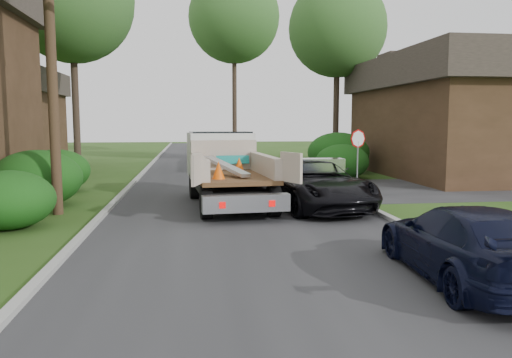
{
  "coord_description": "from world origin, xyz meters",
  "views": [
    {
      "loc": [
        -1.46,
        -10.49,
        2.77
      ],
      "look_at": [
        0.29,
        3.13,
        1.2
      ],
      "focal_mm": 35.0,
      "sensor_mm": 36.0,
      "label": 1
    }
  ],
  "objects_px": {
    "utility_pole": "(51,39)",
    "tree_left_far": "(71,0)",
    "black_pickup": "(313,184)",
    "navy_suv": "(467,243)",
    "house_right": "(471,114)",
    "tree_center_far": "(234,18)",
    "tree_right_far": "(338,28)",
    "stop_sign": "(358,147)",
    "flatbed_truck": "(225,164)"
  },
  "relations": [
    {
      "from": "utility_pole",
      "to": "tree_left_far",
      "type": "distance_m",
      "value": 12.77
    },
    {
      "from": "black_pickup",
      "to": "navy_suv",
      "type": "distance_m",
      "value": 7.67
    },
    {
      "from": "house_right",
      "to": "tree_center_far",
      "type": "height_order",
      "value": "tree_center_far"
    },
    {
      "from": "house_right",
      "to": "black_pickup",
      "type": "distance_m",
      "value": 14.03
    },
    {
      "from": "house_right",
      "to": "tree_left_far",
      "type": "xyz_separation_m",
      "value": [
        -20.5,
        3.0,
        5.82
      ]
    },
    {
      "from": "house_right",
      "to": "navy_suv",
      "type": "bearing_deg",
      "value": -120.49
    },
    {
      "from": "tree_center_far",
      "to": "tree_right_far",
      "type": "bearing_deg",
      "value": -61.19
    },
    {
      "from": "tree_left_far",
      "to": "navy_suv",
      "type": "bearing_deg",
      "value": -61.06
    },
    {
      "from": "utility_pole",
      "to": "navy_suv",
      "type": "height_order",
      "value": "utility_pole"
    },
    {
      "from": "utility_pole",
      "to": "tree_right_far",
      "type": "bearing_deg",
      "value": 49.16
    },
    {
      "from": "stop_sign",
      "to": "utility_pole",
      "type": "distance_m",
      "value": 11.91
    },
    {
      "from": "utility_pole",
      "to": "tree_center_far",
      "type": "xyz_separation_m",
      "value": [
        7.48,
        25.02,
        5.81
      ]
    },
    {
      "from": "utility_pole",
      "to": "tree_right_far",
      "type": "height_order",
      "value": "tree_right_far"
    },
    {
      "from": "tree_right_far",
      "to": "tree_center_far",
      "type": "distance_m",
      "value": 11.68
    },
    {
      "from": "utility_pole",
      "to": "flatbed_truck",
      "type": "bearing_deg",
      "value": 19.43
    },
    {
      "from": "black_pickup",
      "to": "navy_suv",
      "type": "xyz_separation_m",
      "value": [
        0.88,
        -7.62,
        -0.1
      ]
    },
    {
      "from": "stop_sign",
      "to": "tree_left_far",
      "type": "height_order",
      "value": "tree_left_far"
    },
    {
      "from": "tree_center_far",
      "to": "navy_suv",
      "type": "height_order",
      "value": "tree_center_far"
    },
    {
      "from": "tree_center_far",
      "to": "flatbed_truck",
      "type": "xyz_separation_m",
      "value": [
        -2.34,
        -23.2,
        -9.66
      ]
    },
    {
      "from": "house_right",
      "to": "tree_left_far",
      "type": "bearing_deg",
      "value": 171.67
    },
    {
      "from": "house_right",
      "to": "flatbed_truck",
      "type": "relative_size",
      "value": 1.97
    },
    {
      "from": "tree_left_far",
      "to": "black_pickup",
      "type": "distance_m",
      "value": 17.51
    },
    {
      "from": "tree_right_far",
      "to": "navy_suv",
      "type": "bearing_deg",
      "value": -100.61
    },
    {
      "from": "tree_center_far",
      "to": "stop_sign",
      "type": "bearing_deg",
      "value": -81.34
    },
    {
      "from": "utility_pole",
      "to": "tree_right_far",
      "type": "relative_size",
      "value": 0.87
    },
    {
      "from": "tree_left_far",
      "to": "tree_center_far",
      "type": "height_order",
      "value": "tree_center_far"
    },
    {
      "from": "house_right",
      "to": "navy_suv",
      "type": "xyz_separation_m",
      "value": [
        -9.72,
        -16.5,
        -2.49
      ]
    },
    {
      "from": "stop_sign",
      "to": "utility_pole",
      "type": "relative_size",
      "value": 0.25
    },
    {
      "from": "stop_sign",
      "to": "house_right",
      "type": "xyz_separation_m",
      "value": [
        7.8,
        5.0,
        1.38
      ]
    },
    {
      "from": "tree_left_far",
      "to": "tree_right_far",
      "type": "relative_size",
      "value": 1.06
    },
    {
      "from": "black_pickup",
      "to": "tree_left_far",
      "type": "bearing_deg",
      "value": 120.12
    },
    {
      "from": "stop_sign",
      "to": "utility_pole",
      "type": "xyz_separation_m",
      "value": [
        -10.68,
        -4.02,
        3.4
      ]
    },
    {
      "from": "black_pickup",
      "to": "tree_right_far",
      "type": "bearing_deg",
      "value": 61.4
    },
    {
      "from": "tree_right_far",
      "to": "tree_center_far",
      "type": "xyz_separation_m",
      "value": [
        -5.5,
        10.0,
        2.5
      ]
    },
    {
      "from": "tree_right_far",
      "to": "house_right",
      "type": "bearing_deg",
      "value": -47.49
    },
    {
      "from": "tree_center_far",
      "to": "house_right",
      "type": "bearing_deg",
      "value": -55.49
    },
    {
      "from": "tree_center_far",
      "to": "flatbed_truck",
      "type": "height_order",
      "value": "tree_center_far"
    },
    {
      "from": "utility_pole",
      "to": "flatbed_truck",
      "type": "relative_size",
      "value": 1.52
    },
    {
      "from": "stop_sign",
      "to": "navy_suv",
      "type": "xyz_separation_m",
      "value": [
        -1.92,
        -11.5,
        -1.11
      ]
    },
    {
      "from": "house_right",
      "to": "utility_pole",
      "type": "bearing_deg",
      "value": -153.99
    },
    {
      "from": "utility_pole",
      "to": "navy_suv",
      "type": "relative_size",
      "value": 2.17
    },
    {
      "from": "tree_center_far",
      "to": "black_pickup",
      "type": "xyz_separation_m",
      "value": [
        0.4,
        -24.88,
        -10.21
      ]
    },
    {
      "from": "tree_right_far",
      "to": "black_pickup",
      "type": "xyz_separation_m",
      "value": [
        -5.1,
        -14.88,
        -7.71
      ]
    },
    {
      "from": "tree_right_far",
      "to": "navy_suv",
      "type": "distance_m",
      "value": 24.19
    },
    {
      "from": "utility_pole",
      "to": "flatbed_truck",
      "type": "height_order",
      "value": "utility_pole"
    },
    {
      "from": "utility_pole",
      "to": "black_pickup",
      "type": "bearing_deg",
      "value": 1.0
    },
    {
      "from": "tree_left_far",
      "to": "tree_center_far",
      "type": "bearing_deg",
      "value": 53.84
    },
    {
      "from": "utility_pole",
      "to": "black_pickup",
      "type": "height_order",
      "value": "utility_pole"
    },
    {
      "from": "house_right",
      "to": "tree_right_far",
      "type": "distance_m",
      "value": 9.72
    },
    {
      "from": "tree_left_far",
      "to": "flatbed_truck",
      "type": "distance_m",
      "value": 14.63
    }
  ]
}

